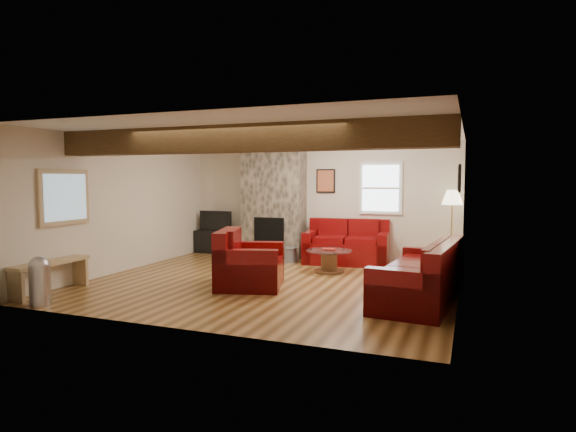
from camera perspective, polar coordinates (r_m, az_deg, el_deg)
name	(u,v)px	position (r m, az deg, el deg)	size (l,w,h in m)	color
room	(271,208)	(8.07, -2.04, 0.91)	(8.00, 8.00, 8.00)	brown
oak_beam	(236,139)	(6.95, -6.15, 9.08)	(6.00, 0.36, 0.38)	#361F10
chimney_breast	(273,202)	(10.75, -1.75, 1.62)	(1.40, 0.67, 2.50)	#39352C
back_window	(381,188)	(10.28, 10.91, 3.26)	(0.90, 0.08, 1.10)	white
hatch_window	(65,197)	(8.51, -24.96, 2.03)	(0.08, 1.00, 0.90)	tan
ceiling_dome	(337,139)	(8.64, 5.89, 9.02)	(0.40, 0.40, 0.18)	silver
artwork_back	(326,181)	(10.56, 4.48, 4.16)	(0.42, 0.06, 0.52)	black
artwork_right	(459,178)	(7.72, 19.62, 4.22)	(0.06, 0.55, 0.42)	black
sofa_three	(419,271)	(7.12, 15.31, -6.36)	(2.23, 0.93, 0.86)	#450407
loveseat	(347,242)	(10.02, 6.96, -3.03)	(1.70, 0.98, 0.90)	#450407
armchair_red	(250,258)	(7.83, -4.49, -5.02)	(1.14, 1.00, 0.92)	#450407
coffee_table	(329,261)	(9.05, 4.89, -5.36)	(0.85, 0.85, 0.45)	#492917
tv_cabinet	(218,242)	(11.51, -8.35, -3.03)	(1.05, 0.42, 0.53)	black
television	(217,221)	(11.45, -8.38, -0.55)	(0.82, 0.11, 0.47)	black
floor_lamp	(452,202)	(9.66, 18.89, 1.61)	(0.39, 0.39, 1.53)	#A88C46
pine_bench	(51,277)	(8.24, -26.31, -6.52)	(0.31, 1.31, 0.49)	tan
pedal_bin	(40,281)	(7.49, -27.35, -6.83)	(0.28, 0.28, 0.69)	#AFAEB4
coal_bucket	(290,254)	(10.15, 0.24, -4.57)	(0.34, 0.34, 0.32)	slate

